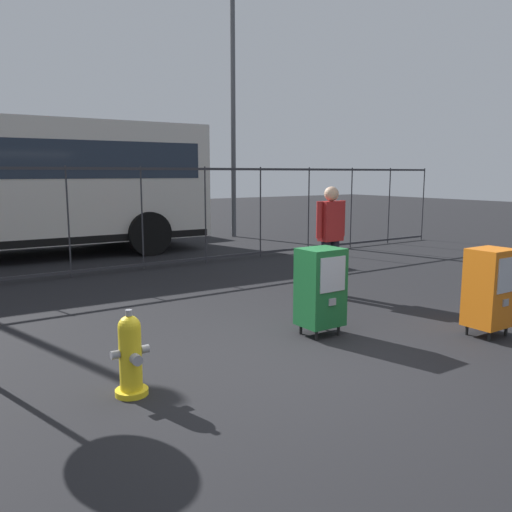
% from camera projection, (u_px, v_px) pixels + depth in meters
% --- Properties ---
extents(ground_plane, '(60.00, 60.00, 0.00)m').
position_uv_depth(ground_plane, '(299.00, 364.00, 5.16)').
color(ground_plane, black).
extents(fire_hydrant, '(0.33, 0.32, 0.75)m').
position_uv_depth(fire_hydrant, '(130.00, 355.00, 4.40)').
color(fire_hydrant, yellow).
rests_on(fire_hydrant, ground_plane).
extents(newspaper_box_primary, '(0.48, 0.42, 1.02)m').
position_uv_depth(newspaper_box_primary, '(321.00, 287.00, 6.02)').
color(newspaper_box_primary, black).
rests_on(newspaper_box_primary, ground_plane).
extents(newspaper_box_secondary, '(0.48, 0.42, 1.02)m').
position_uv_depth(newspaper_box_secondary, '(490.00, 288.00, 5.99)').
color(newspaper_box_secondary, black).
rests_on(newspaper_box_secondary, ground_plane).
extents(pedestrian, '(0.55, 0.22, 1.67)m').
position_uv_depth(pedestrian, '(331.00, 234.00, 7.92)').
color(pedestrian, black).
rests_on(pedestrian, ground_plane).
extents(fence_barrier, '(18.03, 0.04, 2.00)m').
position_uv_depth(fence_barrier, '(107.00, 219.00, 9.68)').
color(fence_barrier, '#2D2D33').
rests_on(fence_barrier, ground_plane).
extents(street_light_near_left, '(0.32, 0.32, 6.99)m').
position_uv_depth(street_light_near_left, '(233.00, 96.00, 14.90)').
color(street_light_near_left, '#4C4F54').
rests_on(street_light_near_left, ground_plane).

